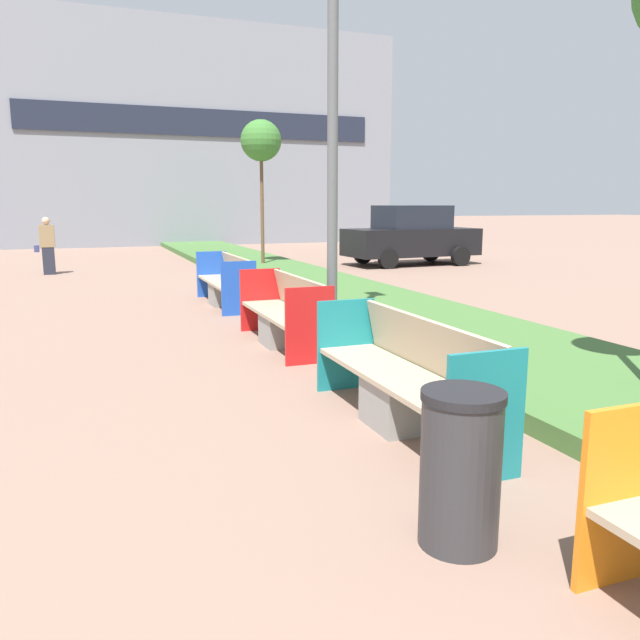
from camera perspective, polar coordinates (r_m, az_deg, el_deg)
planter_grass_strip at (r=10.95m, az=5.39°, el=0.99°), size 2.80×120.00×0.18m
building_backdrop at (r=32.83m, az=-11.38°, el=15.84°), size 18.97×5.64×10.08m
bench_teal_frame at (r=5.45m, az=7.78°, el=-5.80°), size 0.65×2.45×0.94m
bench_red_frame at (r=8.51m, az=-3.22°, el=0.18°), size 0.65×2.26×0.94m
bench_blue_frame at (r=12.03m, az=-8.55°, el=3.16°), size 0.65×2.44×0.94m
litter_bin at (r=3.65m, az=12.71°, el=-13.10°), size 0.47×0.47×0.90m
street_lamp_post at (r=8.67m, az=1.20°, el=25.23°), size 0.24×0.44×7.43m
sapling_tree_far at (r=18.64m, az=-5.42°, el=15.90°), size 1.17×1.17×4.28m
pedestrian_walking at (r=18.62m, az=-23.67°, el=6.23°), size 0.53×0.24×1.56m
parked_car_distant at (r=20.07m, az=8.35°, el=7.62°), size 4.30×2.02×1.86m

